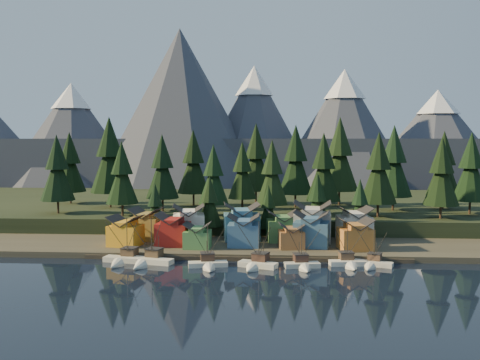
# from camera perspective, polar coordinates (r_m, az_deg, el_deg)

# --- Properties ---
(ground) EXTENTS (500.00, 500.00, 0.00)m
(ground) POSITION_cam_1_polar(r_m,az_deg,el_deg) (116.69, 0.31, -10.26)
(ground) COLOR black
(ground) RESTS_ON ground
(shore_strip) EXTENTS (400.00, 50.00, 1.50)m
(shore_strip) POSITION_cam_1_polar(r_m,az_deg,el_deg) (155.54, 1.17, -6.29)
(shore_strip) COLOR #3A362A
(shore_strip) RESTS_ON ground
(hillside) EXTENTS (420.00, 100.00, 6.00)m
(hillside) POSITION_cam_1_polar(r_m,az_deg,el_deg) (204.56, 1.78, -3.10)
(hillside) COLOR black
(hillside) RESTS_ON ground
(dock) EXTENTS (80.00, 4.00, 1.00)m
(dock) POSITION_cam_1_polar(r_m,az_deg,el_deg) (132.59, 0.73, -8.26)
(dock) COLOR #423A2F
(dock) RESTS_ON ground
(mountain_ridge) EXTENTS (560.00, 190.00, 90.00)m
(mountain_ridge) POSITION_cam_1_polar(r_m,az_deg,el_deg) (326.54, 1.77, 3.72)
(mountain_ridge) COLOR #4F5365
(mountain_ridge) RESTS_ON ground
(boat_0) EXTENTS (11.48, 12.16, 11.96)m
(boat_0) POSITION_cam_1_polar(r_m,az_deg,el_deg) (131.35, -12.31, -7.73)
(boat_0) COLOR beige
(boat_0) RESTS_ON ground
(boat_1) EXTENTS (11.82, 12.37, 12.14)m
(boat_1) POSITION_cam_1_polar(r_m,az_deg,el_deg) (128.91, -9.83, -7.91)
(boat_1) COLOR silver
(boat_1) RESTS_ON ground
(boat_2) EXTENTS (9.68, 10.21, 11.04)m
(boat_2) POSITION_cam_1_polar(r_m,az_deg,el_deg) (124.25, -3.41, -8.36)
(boat_2) COLOR silver
(boat_2) RESTS_ON ground
(boat_3) EXTENTS (9.69, 10.30, 11.82)m
(boat_3) POSITION_cam_1_polar(r_m,az_deg,el_deg) (123.54, 1.75, -8.31)
(boat_3) COLOR silver
(boat_3) RESTS_ON ground
(boat_4) EXTENTS (8.71, 9.30, 10.95)m
(boat_4) POSITION_cam_1_polar(r_m,az_deg,el_deg) (124.13, 6.73, -8.35)
(boat_4) COLOR beige
(boat_4) RESTS_ON ground
(boat_5) EXTENTS (9.03, 9.65, 10.98)m
(boat_5) POSITION_cam_1_polar(r_m,az_deg,el_deg) (127.81, 11.54, -8.06)
(boat_5) COLOR white
(boat_5) RESTS_ON ground
(boat_6) EXTENTS (9.54, 9.92, 10.15)m
(boat_6) POSITION_cam_1_polar(r_m,az_deg,el_deg) (128.65, 13.94, -8.15)
(boat_6) COLOR beige
(boat_6) RESTS_ON ground
(house_front_0) EXTENTS (9.07, 8.72, 7.89)m
(house_front_0) POSITION_cam_1_polar(r_m,az_deg,el_deg) (144.43, -12.12, -5.23)
(house_front_0) COLOR orange
(house_front_0) RESTS_ON shore_strip
(house_front_1) EXTENTS (8.72, 8.41, 8.56)m
(house_front_1) POSITION_cam_1_polar(r_m,az_deg,el_deg) (142.78, -7.16, -5.14)
(house_front_1) COLOR maroon
(house_front_1) RESTS_ON shore_strip
(house_front_2) EXTENTS (6.78, 6.83, 6.55)m
(house_front_2) POSITION_cam_1_polar(r_m,az_deg,el_deg) (138.75, -4.57, -5.84)
(house_front_2) COLOR #4A8347
(house_front_2) RESTS_ON shore_strip
(house_front_3) EXTENTS (8.28, 7.90, 8.38)m
(house_front_3) POSITION_cam_1_polar(r_m,az_deg,el_deg) (140.77, 0.41, -5.28)
(house_front_3) COLOR #395F88
(house_front_3) RESTS_ON shore_strip
(house_front_4) EXTENTS (6.90, 7.35, 6.43)m
(house_front_4) POSITION_cam_1_polar(r_m,az_deg,el_deg) (138.81, 5.49, -5.87)
(house_front_4) COLOR #935F34
(house_front_4) RESTS_ON shore_strip
(house_front_5) EXTENTS (10.13, 9.48, 9.30)m
(house_front_5) POSITION_cam_1_polar(r_m,az_deg,el_deg) (141.26, 7.64, -5.09)
(house_front_5) COLOR #365D80
(house_front_5) RESTS_ON shore_strip
(house_front_6) EXTENTS (9.09, 8.73, 7.94)m
(house_front_6) POSITION_cam_1_polar(r_m,az_deg,el_deg) (139.22, 12.19, -5.58)
(house_front_6) COLOR #B46F2E
(house_front_6) RESTS_ON shore_strip
(house_back_0) EXTENTS (9.28, 9.01, 8.92)m
(house_back_0) POSITION_cam_1_polar(r_m,az_deg,el_deg) (151.65, -9.95, -4.54)
(house_back_0) COLOR olive
(house_back_0) RESTS_ON shore_strip
(house_back_1) EXTENTS (9.87, 9.96, 9.70)m
(house_back_1) POSITION_cam_1_polar(r_m,az_deg,el_deg) (150.65, -5.49, -4.40)
(house_back_1) COLOR white
(house_back_1) RESTS_ON shore_strip
(house_back_2) EXTENTS (10.77, 10.10, 10.23)m
(house_back_2) POSITION_cam_1_polar(r_m,az_deg,el_deg) (149.23, 0.18, -4.35)
(house_back_2) COLOR teal
(house_back_2) RESTS_ON shore_strip
(house_back_3) EXTENTS (9.16, 8.36, 8.44)m
(house_back_3) POSITION_cam_1_polar(r_m,az_deg,el_deg) (147.74, 4.58, -4.82)
(house_back_3) COLOR #518648
(house_back_3) RESTS_ON shore_strip
(house_back_4) EXTENTS (10.79, 10.42, 10.96)m
(house_back_4) POSITION_cam_1_polar(r_m,az_deg,el_deg) (148.49, 7.71, -4.29)
(house_back_4) COLOR beige
(house_back_4) RESTS_ON shore_strip
(house_back_5) EXTENTS (9.63, 9.72, 9.57)m
(house_back_5) POSITION_cam_1_polar(r_m,az_deg,el_deg) (150.30, 12.10, -4.52)
(house_back_5) COLOR beige
(house_back_5) RESTS_ON shore_strip
(tree_hill_0) EXTENTS (10.76, 10.76, 25.06)m
(tree_hill_0) POSITION_cam_1_polar(r_m,az_deg,el_deg) (178.72, -18.92, 0.98)
(tree_hill_0) COLOR #332319
(tree_hill_0) RESTS_ON hillside
(tree_hill_1) EXTENTS (13.47, 13.47, 31.38)m
(tree_hill_1) POSITION_cam_1_polar(r_m,az_deg,el_deg) (189.51, -13.73, 2.31)
(tree_hill_1) COLOR #332319
(tree_hill_1) RESTS_ON hillside
(tree_hill_2) EXTENTS (9.84, 9.84, 22.93)m
(tree_hill_2) POSITION_cam_1_polar(r_m,az_deg,el_deg) (167.72, -12.48, 0.51)
(tree_hill_2) COLOR #332319
(tree_hill_2) RESTS_ON hillside
(tree_hill_3) EXTENTS (10.85, 10.85, 25.28)m
(tree_hill_3) POSITION_cam_1_polar(r_m,az_deg,el_deg) (176.84, -8.29, 1.17)
(tree_hill_3) COLOR #332319
(tree_hill_3) RESTS_ON hillside
(tree_hill_4) EXTENTS (11.60, 11.60, 27.03)m
(tree_hill_4) POSITION_cam_1_polar(r_m,az_deg,el_deg) (190.11, -5.00, 1.71)
(tree_hill_4) COLOR #332319
(tree_hill_4) RESTS_ON hillside
(tree_hill_5) EXTENTS (9.47, 9.47, 22.05)m
(tree_hill_5) POSITION_cam_1_polar(r_m,az_deg,el_deg) (164.20, -2.85, 0.36)
(tree_hill_5) COLOR #332319
(tree_hill_5) RESTS_ON hillside
(tree_hill_6) EXTENTS (9.81, 9.81, 22.84)m
(tree_hill_6) POSITION_cam_1_polar(r_m,az_deg,el_deg) (178.40, 0.25, 0.82)
(tree_hill_6) COLOR #332319
(tree_hill_6) RESTS_ON hillside
(tree_hill_7) EXTENTS (10.04, 10.04, 23.40)m
(tree_hill_7) POSITION_cam_1_polar(r_m,az_deg,el_deg) (161.10, 3.44, 0.54)
(tree_hill_7) COLOR #332319
(tree_hill_7) RESTS_ON hillside
(tree_hill_8) EXTENTS (12.31, 12.31, 28.68)m
(tree_hill_8) POSITION_cam_1_polar(r_m,az_deg,el_deg) (185.06, 5.95, 1.91)
(tree_hill_8) COLOR #332319
(tree_hill_8) RESTS_ON hillside
(tree_hill_9) EXTENTS (11.01, 11.01, 25.66)m
(tree_hill_9) POSITION_cam_1_polar(r_m,az_deg,el_deg) (168.72, 8.89, 1.09)
(tree_hill_9) COLOR #332319
(tree_hill_9) RESTS_ON hillside
(tree_hill_10) EXTENTS (13.56, 13.56, 31.59)m
(tree_hill_10) POSITION_cam_1_polar(r_m,az_deg,el_deg) (194.27, 10.59, 2.44)
(tree_hill_10) COLOR #332319
(tree_hill_10) RESTS_ON hillside
(tree_hill_11) EXTENTS (11.08, 11.08, 25.82)m
(tree_hill_11) POSITION_cam_1_polar(r_m,az_deg,el_deg) (166.01, 14.56, 0.98)
(tree_hill_11) COLOR #332319
(tree_hill_11) RESTS_ON hillside
(tree_hill_12) EXTENTS (12.16, 12.16, 28.32)m
(tree_hill_12) POSITION_cam_1_polar(r_m,az_deg,el_deg) (183.22, 16.08, 1.68)
(tree_hill_12) COLOR #332319
(tree_hill_12) RESTS_ON hillside
(tree_hill_13) EXTENTS (10.39, 10.39, 24.20)m
(tree_hill_13) POSITION_cam_1_polar(r_m,az_deg,el_deg) (168.48, 20.71, 0.58)
(tree_hill_13) COLOR #332319
(tree_hill_13) RESTS_ON hillside
(tree_hill_14) EXTENTS (11.36, 11.36, 26.45)m
(tree_hill_14) POSITION_cam_1_polar(r_m,az_deg,el_deg) (193.67, 20.90, 1.39)
(tree_hill_14) COLOR #332319
(tree_hill_14) RESTS_ON hillside
(tree_hill_15) EXTENTS (12.65, 12.65, 29.47)m
(tree_hill_15) POSITION_cam_1_polar(r_m,az_deg,el_deg) (195.00, 1.72, 2.18)
(tree_hill_15) COLOR #332319
(tree_hill_15) RESTS_ON hillside
(tree_hill_16) EXTENTS (11.29, 11.29, 26.31)m
(tree_hill_16) POSITION_cam_1_polar(r_m,az_deg,el_deg) (205.01, -17.69, 1.60)
(tree_hill_16) COLOR #332319
(tree_hill_16) RESTS_ON hillside
(tree_hill_17) EXTENTS (11.10, 11.10, 25.85)m
(tree_hill_17) POSITION_cam_1_polar(r_m,az_deg,el_deg) (181.69, 23.41, 1.05)
(tree_hill_17) COLOR #332319
(tree_hill_17) RESTS_ON hillside
(tree_shore_0) EXTENTS (6.57, 6.57, 15.31)m
(tree_shore_0) POSITION_cam_1_polar(r_m,az_deg,el_deg) (157.83, -9.04, -2.84)
(tree_shore_0) COLOR #332319
(tree_shore_0) RESTS_ON shore_strip
(tree_shore_1) EXTENTS (7.56, 7.56, 17.60)m
(tree_shore_1) POSITION_cam_1_polar(r_m,az_deg,el_deg) (154.96, -3.26, -2.46)
(tree_shore_1) COLOR #332319
(tree_shore_1) RESTS_ON shore_strip
(tree_shore_2) EXTENTS (6.41, 6.41, 14.93)m
(tree_shore_2) POSITION_cam_1_polar(r_m,az_deg,el_deg) (154.02, 3.04, -3.05)
(tree_shore_2) COLOR #332319
(tree_shore_2) RESTS_ON shore_strip
(tree_shore_3) EXTENTS (7.97, 7.97, 18.58)m
(tree_shore_3) POSITION_cam_1_polar(r_m,az_deg,el_deg) (154.27, 8.25, -2.33)
(tree_shore_3) COLOR #332319
(tree_shore_3) RESTS_ON shore_strip
(tree_shore_4) EXTENTS (7.23, 7.23, 16.84)m
(tree_shore_4) POSITION_cam_1_polar(r_m,az_deg,el_deg) (155.81, 12.66, -2.67)
(tree_shore_4) COLOR #332319
(tree_shore_4) RESTS_ON shore_strip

